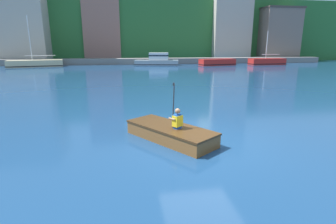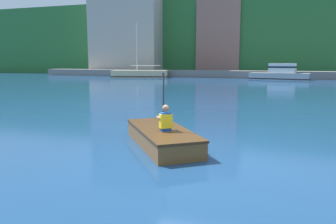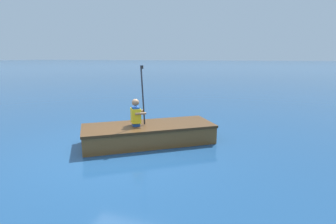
% 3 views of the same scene
% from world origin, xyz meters
% --- Properties ---
extents(ground_plane, '(300.00, 300.00, 0.00)m').
position_xyz_m(ground_plane, '(0.00, 0.00, 0.00)').
color(ground_plane, navy).
extents(rowboat_foreground, '(2.81, 3.24, 0.46)m').
position_xyz_m(rowboat_foreground, '(-0.97, 0.44, 0.26)').
color(rowboat_foreground, brown).
rests_on(rowboat_foreground, ground).
extents(person_paddler, '(0.45, 0.45, 1.43)m').
position_xyz_m(person_paddler, '(-0.77, 0.16, 0.76)').
color(person_paddler, '#1E4CA5').
rests_on(person_paddler, rowboat_foreground).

